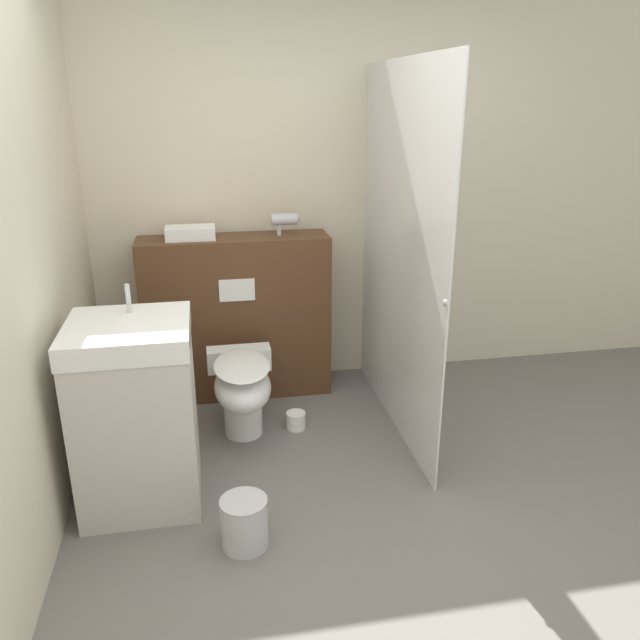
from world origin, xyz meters
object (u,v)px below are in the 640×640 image
sink_vanity (137,413)px  hair_drier (285,220)px  toilet (242,388)px  waste_bin (244,523)px

sink_vanity → hair_drier: 1.57m
sink_vanity → toilet: bearing=42.7°
toilet → waste_bin: (-0.06, -0.95, -0.20)m
toilet → hair_drier: 1.10m
sink_vanity → waste_bin: (0.47, -0.46, -0.35)m
toilet → hair_drier: size_ratio=3.18×
toilet → hair_drier: (0.35, 0.61, 0.85)m
sink_vanity → hair_drier: bearing=51.4°
toilet → hair_drier: bearing=60.3°
hair_drier → toilet: bearing=-119.7°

